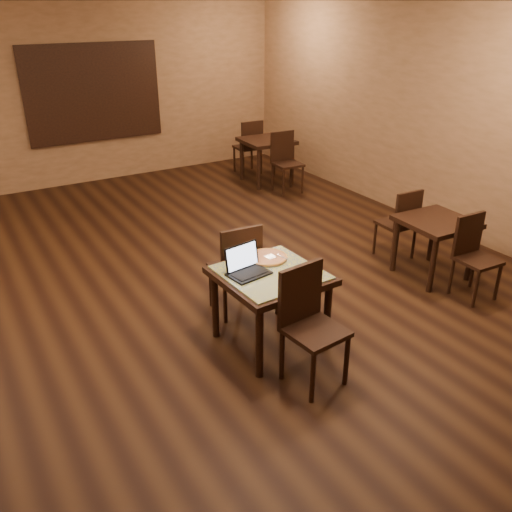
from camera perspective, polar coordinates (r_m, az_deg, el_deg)
ground at (r=5.99m, az=-6.43°, el=-4.95°), size 10.00×10.00×0.00m
wall_back at (r=10.08m, az=-19.57°, el=15.38°), size 8.00×0.02×3.00m
wall_right at (r=7.86m, az=21.06°, el=12.68°), size 0.02×10.00×3.00m
ceiling at (r=5.18m, az=-8.19°, el=25.06°), size 8.00×10.00×0.02m
mural at (r=10.15m, az=-16.72°, el=16.10°), size 2.34×0.05×1.64m
tiled_table at (r=4.99m, az=1.53°, el=-2.71°), size 0.96×0.96×0.76m
chair_main_near at (r=4.59m, az=5.54°, el=-6.56°), size 0.50×0.50×1.05m
chair_main_far at (r=5.49m, az=-1.97°, el=-0.96°), size 0.47×0.47×1.02m
laptop at (r=4.90m, az=-1.10°, el=-1.04°), size 0.40×0.33×0.25m
plate at (r=4.92m, az=4.84°, el=-1.78°), size 0.26×0.26×0.01m
pizza_slice at (r=4.91m, az=4.85°, el=-1.62°), size 0.29×0.29×0.02m
pizza_pan at (r=5.18m, az=1.24°, el=-0.27°), size 0.37×0.37×0.01m
pizza_whole at (r=5.17m, az=1.24°, el=-0.12°), size 0.38×0.38×0.03m
spatula at (r=5.16m, az=1.55°, el=-0.08°), size 0.13×0.25×0.01m
napkin_roll at (r=5.04m, az=6.24°, el=-1.01°), size 0.05×0.17×0.04m
other_table_a at (r=9.81m, az=1.12°, el=11.45°), size 0.88×0.88×0.78m
other_table_a_chair_near at (r=9.36m, az=3.09°, el=10.23°), size 0.46×0.46×1.01m
other_table_a_chair_far at (r=10.31m, az=-0.68°, el=11.70°), size 0.46×0.46×1.01m
other_table_c at (r=6.64m, az=18.38°, el=2.69°), size 0.80×0.80×0.72m
other_table_c_chair_near at (r=6.37m, az=21.88°, el=0.45°), size 0.42×0.42×0.93m
other_table_c_chair_far at (r=6.99m, az=15.03°, el=3.64°), size 0.42×0.42×0.93m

